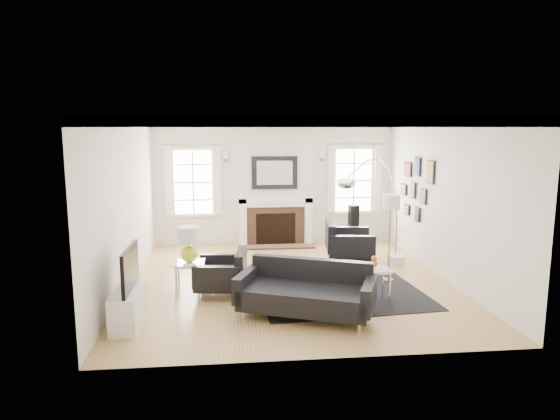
{
  "coord_description": "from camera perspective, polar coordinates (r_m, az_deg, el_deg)",
  "views": [
    {
      "loc": [
        -1.06,
        -8.39,
        2.68
      ],
      "look_at": [
        -0.15,
        0.3,
        1.23
      ],
      "focal_mm": 32.0,
      "sensor_mm": 36.0,
      "label": 1
    }
  ],
  "objects": [
    {
      "name": "gallery_wall",
      "position": [
        10.46,
        15.27,
        2.83
      ],
      "size": [
        0.04,
        1.73,
        1.29
      ],
      "color": "black",
      "rests_on": "right_wall"
    },
    {
      "name": "armchair_right",
      "position": [
        10.05,
        7.6,
        -3.88
      ],
      "size": [
        1.01,
        1.1,
        0.67
      ],
      "color": "black",
      "rests_on": "floor"
    },
    {
      "name": "ceiling",
      "position": [
        8.46,
        1.25,
        10.26
      ],
      "size": [
        5.5,
        6.0,
        0.02
      ],
      "primitive_type": "cube",
      "color": "white",
      "rests_on": "back_wall"
    },
    {
      "name": "crown_molding",
      "position": [
        8.46,
        1.25,
        9.85
      ],
      "size": [
        5.5,
        6.0,
        0.12
      ],
      "primitive_type": "cube",
      "color": "white",
      "rests_on": "back_wall"
    },
    {
      "name": "right_wall",
      "position": [
        9.3,
        18.28,
        1.06
      ],
      "size": [
        0.04,
        6.0,
        2.8
      ],
      "primitive_type": "cube",
      "color": "beige",
      "rests_on": "floor"
    },
    {
      "name": "side_table_left",
      "position": [
        8.23,
        -10.29,
        -6.59
      ],
      "size": [
        0.48,
        0.48,
        0.53
      ],
      "color": "silver",
      "rests_on": "floor"
    },
    {
      "name": "stick_floor_lamp",
      "position": [
        8.8,
        12.54,
        0.41
      ],
      "size": [
        0.31,
        0.31,
        1.54
      ],
      "color": "#A26A38",
      "rests_on": "floor"
    },
    {
      "name": "area_rug",
      "position": [
        8.34,
        6.78,
        -9.32
      ],
      "size": [
        2.87,
        2.46,
        0.01
      ],
      "primitive_type": "cube",
      "rotation": [
        0.0,
        0.0,
        0.09
      ],
      "color": "black",
      "rests_on": "floor"
    },
    {
      "name": "speaker_tower",
      "position": [
        11.19,
        8.38,
        -1.93
      ],
      "size": [
        0.22,
        0.22,
        0.98
      ],
      "primitive_type": "cube",
      "rotation": [
        0.0,
        0.0,
        0.11
      ],
      "color": "black",
      "rests_on": "floor"
    },
    {
      "name": "front_wall",
      "position": [
        5.64,
        5.02,
        -3.71
      ],
      "size": [
        5.5,
        0.04,
        2.8
      ],
      "primitive_type": "cube",
      "color": "beige",
      "rests_on": "floor"
    },
    {
      "name": "window_right",
      "position": [
        11.77,
        8.4,
        3.4
      ],
      "size": [
        1.24,
        0.15,
        1.62
      ],
      "color": "white",
      "rests_on": "back_wall"
    },
    {
      "name": "mantel_mirror",
      "position": [
        11.44,
        -0.62,
        4.29
      ],
      "size": [
        1.05,
        0.07,
        0.75
      ],
      "color": "black",
      "rests_on": "back_wall"
    },
    {
      "name": "tv_unit",
      "position": [
        7.23,
        -16.92,
        -9.97
      ],
      "size": [
        0.35,
        1.0,
        1.09
      ],
      "color": "white",
      "rests_on": "floor"
    },
    {
      "name": "armchair_left",
      "position": [
        8.2,
        -6.44,
        -7.28
      ],
      "size": [
        0.88,
        0.96,
        0.59
      ],
      "color": "black",
      "rests_on": "floor"
    },
    {
      "name": "back_wall",
      "position": [
        11.51,
        -0.64,
        3.07
      ],
      "size": [
        5.5,
        0.04,
        2.8
      ],
      "primitive_type": "cube",
      "color": "beige",
      "rests_on": "floor"
    },
    {
      "name": "sofa",
      "position": [
        7.26,
        3.08,
        -9.36
      ],
      "size": [
        2.11,
        1.53,
        0.63
      ],
      "color": "black",
      "rests_on": "floor"
    },
    {
      "name": "left_wall",
      "position": [
        8.66,
        -17.16,
        0.52
      ],
      "size": [
        0.04,
        6.0,
        2.8
      ],
      "primitive_type": "cube",
      "color": "beige",
      "rests_on": "floor"
    },
    {
      "name": "coffee_table",
      "position": [
        8.34,
        1.92,
        -7.01
      ],
      "size": [
        0.78,
        0.78,
        0.35
      ],
      "color": "silver",
      "rests_on": "floor"
    },
    {
      "name": "arc_floor_lamp",
      "position": [
        9.2,
        10.62,
        0.01
      ],
      "size": [
        1.56,
        1.45,
        2.21
      ],
      "color": "white",
      "rests_on": "floor"
    },
    {
      "name": "nesting_table",
      "position": [
        7.86,
        10.64,
        -7.44
      ],
      "size": [
        0.49,
        0.41,
        0.53
      ],
      "color": "silver",
      "rests_on": "floor"
    },
    {
      "name": "floor",
      "position": [
        8.87,
        1.19,
        -8.13
      ],
      "size": [
        6.0,
        6.0,
        0.0
      ],
      "primitive_type": "plane",
      "color": "olive",
      "rests_on": "ground"
    },
    {
      "name": "window_left",
      "position": [
        11.43,
        -9.9,
        3.18
      ],
      "size": [
        1.24,
        0.15,
        1.62
      ],
      "color": "white",
      "rests_on": "back_wall"
    },
    {
      "name": "fireplace",
      "position": [
        11.43,
        -0.54,
        -1.32
      ],
      "size": [
        1.7,
        0.69,
        1.11
      ],
      "color": "white",
      "rests_on": "floor"
    },
    {
      "name": "gourd_lamp",
      "position": [
        8.12,
        -10.39,
        -3.61
      ],
      "size": [
        0.36,
        0.36,
        0.58
      ],
      "color": "#C6D01A",
      "rests_on": "side_table_left"
    },
    {
      "name": "orange_vase",
      "position": [
        7.8,
        10.69,
        -5.9
      ],
      "size": [
        0.12,
        0.12,
        0.19
      ],
      "color": "#BF4B18",
      "rests_on": "nesting_table"
    }
  ]
}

